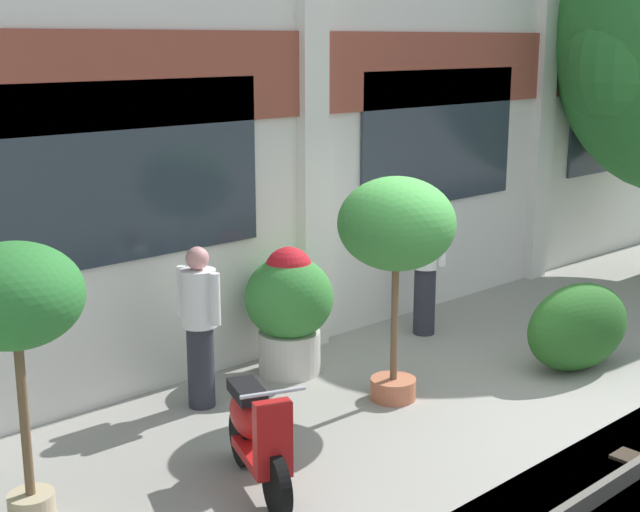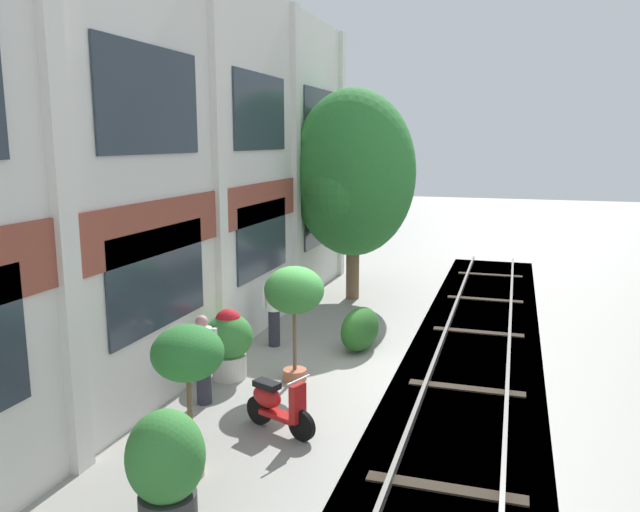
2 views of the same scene
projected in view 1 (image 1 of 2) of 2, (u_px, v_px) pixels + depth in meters
ground_plane at (478, 404)px, 8.68m from camera, size 80.00×80.00×0.00m
potted_plant_tall_urn at (15, 306)px, 6.11m from camera, size 0.97×0.97×2.13m
potted_plant_low_pan at (396, 230)px, 8.42m from camera, size 1.13×1.13×2.22m
potted_plant_fluted_column at (289, 304)px, 9.34m from camera, size 0.93×0.93×1.37m
scooter_near_curb at (255, 434)px, 7.01m from camera, size 0.70×1.32×0.98m
resident_by_doorway at (199, 322)px, 8.45m from camera, size 0.34×0.52×1.58m
resident_watching_tracks at (426, 263)px, 10.57m from camera, size 0.34×0.52×1.63m
topiary_hedge at (578, 327)px, 9.52m from camera, size 1.45×0.92×0.94m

